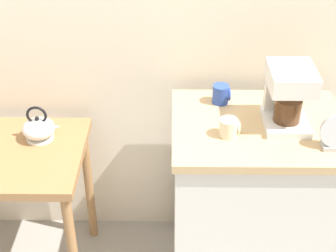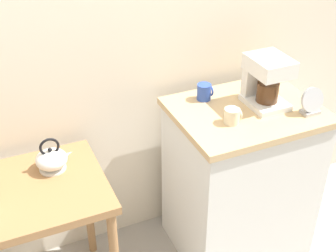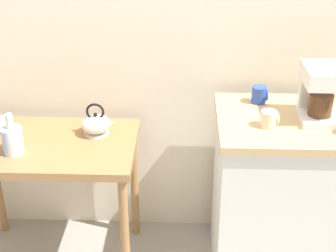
{
  "view_description": "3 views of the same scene",
  "coord_description": "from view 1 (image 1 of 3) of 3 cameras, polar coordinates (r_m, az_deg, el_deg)",
  "views": [
    {
      "loc": [
        0.24,
        -1.78,
        2.06
      ],
      "look_at": [
        0.22,
        -0.07,
        0.94
      ],
      "focal_mm": 54.06,
      "sensor_mm": 36.0,
      "label": 1
    },
    {
      "loc": [
        -0.57,
        -1.7,
        2.07
      ],
      "look_at": [
        0.16,
        -0.03,
        0.93
      ],
      "focal_mm": 49.59,
      "sensor_mm": 36.0,
      "label": 2
    },
    {
      "loc": [
        0.09,
        -2.17,
        1.98
      ],
      "look_at": [
        0.01,
        -0.04,
        0.87
      ],
      "focal_mm": 54.51,
      "sensor_mm": 36.0,
      "label": 3
    }
  ],
  "objects": [
    {
      "name": "mug_small_cream",
      "position": [
        2.03,
        6.92,
        -0.18
      ],
      "size": [
        0.08,
        0.08,
        0.08
      ],
      "color": "beige",
      "rests_on": "kitchen_counter"
    },
    {
      "name": "coffee_maker",
      "position": [
        2.11,
        13.39,
        3.68
      ],
      "size": [
        0.18,
        0.22,
        0.26
      ],
      "color": "white",
      "rests_on": "kitchen_counter"
    },
    {
      "name": "kitchen_counter",
      "position": [
        2.42,
        9.26,
        -8.85
      ],
      "size": [
        0.73,
        0.58,
        0.91
      ],
      "color": "white",
      "rests_on": "ground_plane"
    },
    {
      "name": "mug_blue",
      "position": [
        2.25,
        6.01,
        3.59
      ],
      "size": [
        0.08,
        0.07,
        0.09
      ],
      "color": "#2D4CAD",
      "rests_on": "kitchen_counter"
    },
    {
      "name": "table_clock",
      "position": [
        2.04,
        18.35,
        -0.95
      ],
      "size": [
        0.13,
        0.06,
        0.14
      ],
      "color": "#B2B5BA",
      "rests_on": "kitchen_counter"
    },
    {
      "name": "teakettle",
      "position": [
        2.36,
        -14.32,
        -0.28
      ],
      "size": [
        0.18,
        0.15,
        0.17
      ],
      "color": "white",
      "rests_on": "wooden_table"
    }
  ]
}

